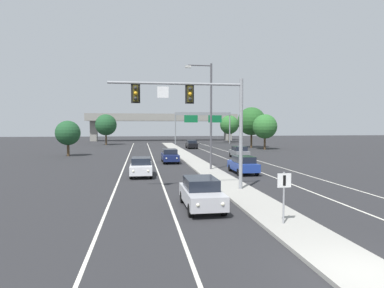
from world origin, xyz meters
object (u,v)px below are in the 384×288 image
object	(u,v)px
overhead_signal_mast	(199,109)
tree_far_right_c	(229,125)
car_oncoming_navy	(170,156)
car_receding_blue	(243,164)
car_receding_black	(192,144)
tree_far_left_c	(68,133)
car_oncoming_white	(141,166)
tree_far_right_b	(252,121)
tree_far_left_a	(106,125)
car_oncoming_silver	(201,193)
tree_far_right_a	(265,126)
median_sign_post	(284,190)
highway_sign_gantry	(203,118)
street_lamp_median	(209,110)
car_receding_grey	(239,152)

from	to	relation	value
overhead_signal_mast	tree_far_right_c	xyz separation A→B (m)	(18.94, 63.36, -0.83)
car_oncoming_navy	car_receding_blue	world-z (taller)	same
tree_far_right_c	car_receding_black	bearing A→B (deg)	-121.15
overhead_signal_mast	tree_far_left_c	world-z (taller)	overhead_signal_mast
car_oncoming_white	tree_far_right_b	bearing A→B (deg)	58.11
overhead_signal_mast	tree_far_left_a	world-z (taller)	overhead_signal_mast
car_oncoming_silver	tree_far_right_c	xyz separation A→B (m)	(19.54, 67.57, 3.74)
overhead_signal_mast	tree_far_right_a	xyz separation A→B (m)	(18.47, 36.91, -1.23)
car_receding_black	tree_far_right_c	size ratio (longest dim) A/B	0.64
car_receding_blue	tree_far_left_a	distance (m)	51.28
median_sign_post	car_receding_blue	bearing A→B (deg)	78.78
overhead_signal_mast	car_oncoming_navy	world-z (taller)	overhead_signal_mast
car_oncoming_silver	tree_far_right_a	xyz separation A→B (m)	(19.07, 41.12, 3.34)
car_receding_blue	highway_sign_gantry	world-z (taller)	highway_sign_gantry
street_lamp_median	car_oncoming_navy	distance (m)	9.56
street_lamp_median	car_receding_black	world-z (taller)	street_lamp_median
overhead_signal_mast	median_sign_post	distance (m)	9.10
car_oncoming_navy	overhead_signal_mast	bearing A→B (deg)	-88.86
car_receding_black	tree_far_left_a	bearing A→B (deg)	139.66
median_sign_post	car_receding_grey	size ratio (longest dim) A/B	0.49
car_receding_grey	street_lamp_median	bearing A→B (deg)	-119.01
car_oncoming_silver	tree_far_right_a	distance (m)	45.45
car_oncoming_white	overhead_signal_mast	bearing A→B (deg)	-64.37
tree_far_right_c	tree_far_right_a	xyz separation A→B (m)	(-0.47, -26.45, -0.40)
car_receding_black	highway_sign_gantry	distance (m)	16.79
median_sign_post	tree_far_right_c	bearing A→B (deg)	76.85
car_oncoming_navy	tree_far_right_a	world-z (taller)	tree_far_right_a
street_lamp_median	tree_far_right_c	distance (m)	55.63
tree_far_right_b	car_receding_grey	bearing A→B (deg)	-112.84
car_receding_black	street_lamp_median	bearing A→B (deg)	-95.59
median_sign_post	overhead_signal_mast	bearing A→B (deg)	105.96
tree_far_right_a	street_lamp_median	bearing A→B (deg)	-120.53
highway_sign_gantry	tree_far_right_a	xyz separation A→B (m)	(7.71, -19.79, -2.01)
tree_far_right_c	car_oncoming_white	bearing A→B (deg)	-112.09
car_receding_grey	tree_far_right_b	bearing A→B (deg)	67.16
car_oncoming_navy	tree_far_right_c	distance (m)	49.67
car_receding_blue	highway_sign_gantry	distance (m)	49.42
car_receding_grey	tree_far_right_c	xyz separation A→B (m)	(9.71, 41.42, 3.74)
car_receding_black	tree_far_left_c	size ratio (longest dim) A/B	0.89
tree_far_right_c	tree_far_left_a	distance (m)	31.18
tree_far_left_c	tree_far_left_a	size ratio (longest dim) A/B	0.73
street_lamp_median	tree_far_right_c	size ratio (longest dim) A/B	1.43
car_receding_grey	highway_sign_gantry	bearing A→B (deg)	87.48
median_sign_post	tree_far_right_b	xyz separation A→B (m)	(15.37, 49.87, 3.57)
car_receding_grey	overhead_signal_mast	bearing A→B (deg)	-112.81
car_receding_black	tree_far_left_c	bearing A→B (deg)	-145.97
median_sign_post	car_receding_grey	bearing A→B (deg)	76.90
car_receding_blue	tree_far_left_c	world-z (taller)	tree_far_left_c
car_receding_grey	car_receding_black	world-z (taller)	same
car_oncoming_navy	tree_far_right_c	bearing A→B (deg)	67.08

